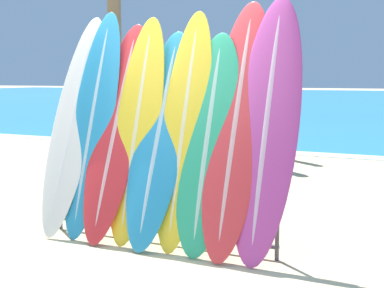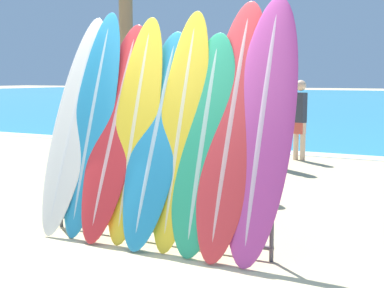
{
  "view_description": "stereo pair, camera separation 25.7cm",
  "coord_description": "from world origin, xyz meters",
  "px_view_note": "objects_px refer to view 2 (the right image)",
  "views": [
    {
      "loc": [
        2.6,
        -4.05,
        1.65
      ],
      "look_at": [
        0.09,
        1.33,
        0.91
      ],
      "focal_mm": 50.0,
      "sensor_mm": 36.0,
      "label": 1
    },
    {
      "loc": [
        2.83,
        -3.94,
        1.65
      ],
      "look_at": [
        0.09,
        1.33,
        0.91
      ],
      "focal_mm": 50.0,
      "sensor_mm": 36.0,
      "label": 2
    }
  ],
  "objects_px": {
    "surfboard_slot_7": "(232,126)",
    "person_far_right": "(242,133)",
    "person_near_water": "(300,117)",
    "surfboard_rack": "(155,195)",
    "person_mid_beach": "(279,118)",
    "surfboard_slot_2": "(115,129)",
    "surfboard_slot_3": "(135,128)",
    "surfboard_slot_6": "(204,142)",
    "surfboard_slot_1": "(92,121)",
    "surfboard_slot_0": "(74,122)",
    "surfboard_slot_8": "(262,126)",
    "surfboard_slot_5": "(181,128)",
    "surfboard_slot_4": "(157,136)"
  },
  "relations": [
    {
      "from": "surfboard_slot_7",
      "to": "person_far_right",
      "type": "xyz_separation_m",
      "value": [
        -0.87,
        2.4,
        -0.32
      ]
    },
    {
      "from": "person_near_water",
      "to": "surfboard_rack",
      "type": "bearing_deg",
      "value": 111.97
    },
    {
      "from": "person_near_water",
      "to": "person_mid_beach",
      "type": "bearing_deg",
      "value": 106.36
    },
    {
      "from": "surfboard_slot_2",
      "to": "surfboard_slot_3",
      "type": "bearing_deg",
      "value": -2.94
    },
    {
      "from": "person_mid_beach",
      "to": "surfboard_slot_6",
      "type": "bearing_deg",
      "value": -79.5
    },
    {
      "from": "surfboard_slot_2",
      "to": "surfboard_slot_1",
      "type": "bearing_deg",
      "value": 178.65
    },
    {
      "from": "surfboard_slot_3",
      "to": "surfboard_slot_7",
      "type": "xyz_separation_m",
      "value": [
        1.05,
        0.03,
        0.06
      ]
    },
    {
      "from": "surfboard_slot_0",
      "to": "surfboard_slot_8",
      "type": "bearing_deg",
      "value": -0.0
    },
    {
      "from": "surfboard_slot_2",
      "to": "person_far_right",
      "type": "relative_size",
      "value": 1.39
    },
    {
      "from": "surfboard_slot_5",
      "to": "surfboard_slot_7",
      "type": "xyz_separation_m",
      "value": [
        0.53,
        0.03,
        0.04
      ]
    },
    {
      "from": "surfboard_slot_5",
      "to": "person_far_right",
      "type": "bearing_deg",
      "value": 98.1
    },
    {
      "from": "person_far_right",
      "to": "surfboard_slot_5",
      "type": "bearing_deg",
      "value": 36.85
    },
    {
      "from": "surfboard_slot_4",
      "to": "surfboard_slot_8",
      "type": "distance_m",
      "value": 1.1
    },
    {
      "from": "surfboard_rack",
      "to": "surfboard_slot_6",
      "type": "distance_m",
      "value": 0.77
    },
    {
      "from": "surfboard_slot_5",
      "to": "surfboard_slot_8",
      "type": "bearing_deg",
      "value": 1.7
    },
    {
      "from": "surfboard_rack",
      "to": "surfboard_slot_2",
      "type": "relative_size",
      "value": 1.11
    },
    {
      "from": "surfboard_slot_0",
      "to": "surfboard_slot_4",
      "type": "relative_size",
      "value": 1.09
    },
    {
      "from": "surfboard_slot_8",
      "to": "person_far_right",
      "type": "height_order",
      "value": "surfboard_slot_8"
    },
    {
      "from": "surfboard_slot_0",
      "to": "person_near_water",
      "type": "bearing_deg",
      "value": 82.0
    },
    {
      "from": "surfboard_slot_0",
      "to": "surfboard_slot_7",
      "type": "bearing_deg",
      "value": 0.08
    },
    {
      "from": "surfboard_slot_0",
      "to": "surfboard_slot_8",
      "type": "xyz_separation_m",
      "value": [
        2.16,
        -0.0,
        0.04
      ]
    },
    {
      "from": "surfboard_slot_5",
      "to": "person_near_water",
      "type": "distance_m",
      "value": 5.92
    },
    {
      "from": "person_mid_beach",
      "to": "surfboard_slot_0",
      "type": "bearing_deg",
      "value": -98.61
    },
    {
      "from": "surfboard_slot_3",
      "to": "person_far_right",
      "type": "relative_size",
      "value": 1.42
    },
    {
      "from": "person_far_right",
      "to": "surfboard_rack",
      "type": "bearing_deg",
      "value": 30.73
    },
    {
      "from": "surfboard_slot_4",
      "to": "person_far_right",
      "type": "relative_size",
      "value": 1.33
    },
    {
      "from": "surfboard_slot_1",
      "to": "surfboard_slot_4",
      "type": "height_order",
      "value": "surfboard_slot_1"
    },
    {
      "from": "surfboard_slot_6",
      "to": "surfboard_slot_8",
      "type": "xyz_separation_m",
      "value": [
        0.56,
        0.06,
        0.16
      ]
    },
    {
      "from": "person_far_right",
      "to": "surfboard_slot_2",
      "type": "bearing_deg",
      "value": 18.55
    },
    {
      "from": "surfboard_rack",
      "to": "surfboard_slot_7",
      "type": "relative_size",
      "value": 1.03
    },
    {
      "from": "surfboard_slot_4",
      "to": "person_near_water",
      "type": "relative_size",
      "value": 1.34
    },
    {
      "from": "surfboard_slot_8",
      "to": "person_far_right",
      "type": "xyz_separation_m",
      "value": [
        -1.17,
        2.4,
        -0.33
      ]
    },
    {
      "from": "surfboard_slot_3",
      "to": "surfboard_slot_8",
      "type": "relative_size",
      "value": 0.94
    },
    {
      "from": "surfboard_slot_4",
      "to": "surfboard_slot_1",
      "type": "bearing_deg",
      "value": 177.79
    },
    {
      "from": "surfboard_slot_5",
      "to": "person_mid_beach",
      "type": "xyz_separation_m",
      "value": [
        -0.57,
        4.75,
        -0.23
      ]
    },
    {
      "from": "surfboard_slot_2",
      "to": "surfboard_slot_7",
      "type": "distance_m",
      "value": 1.31
    },
    {
      "from": "surfboard_slot_1",
      "to": "surfboard_rack",
      "type": "bearing_deg",
      "value": -5.25
    },
    {
      "from": "surfboard_slot_0",
      "to": "surfboard_slot_4",
      "type": "xyz_separation_m",
      "value": [
        1.07,
        -0.04,
        -0.1
      ]
    },
    {
      "from": "surfboard_slot_0",
      "to": "person_mid_beach",
      "type": "height_order",
      "value": "surfboard_slot_0"
    },
    {
      "from": "surfboard_slot_1",
      "to": "person_far_right",
      "type": "xyz_separation_m",
      "value": [
        0.73,
        2.41,
        -0.31
      ]
    },
    {
      "from": "surfboard_slot_2",
      "to": "person_far_right",
      "type": "bearing_deg",
      "value": 79.8
    },
    {
      "from": "surfboard_slot_6",
      "to": "surfboard_slot_4",
      "type": "bearing_deg",
      "value": 178.17
    },
    {
      "from": "surfboard_rack",
      "to": "surfboard_slot_0",
      "type": "bearing_deg",
      "value": 175.44
    },
    {
      "from": "surfboard_rack",
      "to": "surfboard_slot_3",
      "type": "xyz_separation_m",
      "value": [
        -0.27,
        0.06,
        0.66
      ]
    },
    {
      "from": "surfboard_slot_6",
      "to": "surfboard_slot_8",
      "type": "height_order",
      "value": "surfboard_slot_8"
    },
    {
      "from": "surfboard_rack",
      "to": "surfboard_slot_4",
      "type": "height_order",
      "value": "surfboard_slot_4"
    },
    {
      "from": "surfboard_slot_1",
      "to": "surfboard_slot_7",
      "type": "height_order",
      "value": "surfboard_slot_7"
    },
    {
      "from": "surfboard_slot_4",
      "to": "surfboard_slot_7",
      "type": "xyz_separation_m",
      "value": [
        0.79,
        0.04,
        0.13
      ]
    },
    {
      "from": "surfboard_slot_1",
      "to": "surfboard_slot_3",
      "type": "height_order",
      "value": "surfboard_slot_1"
    },
    {
      "from": "surfboard_slot_3",
      "to": "person_far_right",
      "type": "distance_m",
      "value": 2.45
    }
  ]
}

